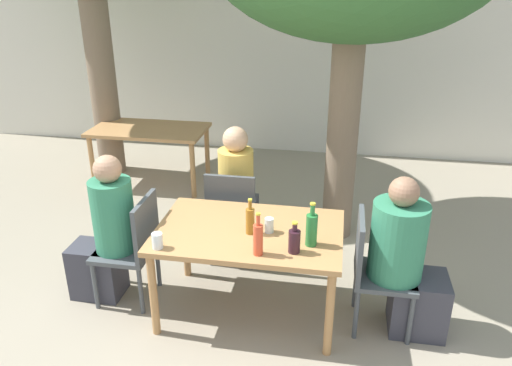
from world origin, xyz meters
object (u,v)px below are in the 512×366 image
object	(u,v)px
patio_chair_0	(134,244)
amber_bottle_1	(250,220)
patio_chair_1	(373,266)
drinking_glass_1	(269,225)
dining_table_back	(150,135)
wine_bottle_3	(294,241)
person_seated_1	(406,264)
green_bottle_0	(312,229)
patio_chair_2	(233,212)
person_seated_0	(106,236)
soda_bottle_2	(258,238)
dining_table_front	(249,239)
drinking_glass_0	(157,241)
person_seated_2	(238,196)

from	to	relation	value
patio_chair_0	amber_bottle_1	size ratio (longest dim) A/B	3.26
patio_chair_1	drinking_glass_1	size ratio (longest dim) A/B	8.14
dining_table_back	wine_bottle_3	xyz separation A→B (m)	(2.03, -2.54, 0.18)
patio_chair_1	amber_bottle_1	size ratio (longest dim) A/B	3.26
person_seated_1	green_bottle_0	xyz separation A→B (m)	(-0.68, -0.14, 0.29)
person_seated_1	amber_bottle_1	size ratio (longest dim) A/B	4.42
amber_bottle_1	wine_bottle_3	distance (m)	0.40
dining_table_back	patio_chair_2	world-z (taller)	patio_chair_2
dining_table_back	patio_chair_1	size ratio (longest dim) A/B	1.53
amber_bottle_1	drinking_glass_1	xyz separation A→B (m)	(0.13, 0.04, -0.05)
person_seated_0	green_bottle_0	distance (m)	1.66
patio_chair_0	soda_bottle_2	xyz separation A→B (m)	(1.05, -0.32, 0.33)
person_seated_1	drinking_glass_1	bearing A→B (deg)	90.36
amber_bottle_1	soda_bottle_2	xyz separation A→B (m)	(0.11, -0.28, 0.01)
dining_table_front	drinking_glass_0	distance (m)	0.69
dining_table_back	patio_chair_2	bearing A→B (deg)	-49.02
person_seated_2	drinking_glass_1	bearing A→B (deg)	114.92
wine_bottle_3	soda_bottle_2	bearing A→B (deg)	-163.61
dining_table_front	dining_table_back	world-z (taller)	same
soda_bottle_2	drinking_glass_1	bearing A→B (deg)	85.07
dining_table_front	drinking_glass_1	distance (m)	0.20
patio_chair_2	person_seated_0	xyz separation A→B (m)	(-0.88, -0.68, 0.04)
person_seated_1	drinking_glass_0	distance (m)	1.78
patio_chair_2	wine_bottle_3	bearing A→B (deg)	124.26
dining_table_front	patio_chair_1	world-z (taller)	patio_chair_1
dining_table_front	patio_chair_2	distance (m)	0.75
soda_bottle_2	amber_bottle_1	bearing A→B (deg)	111.00
soda_bottle_2	patio_chair_0	bearing A→B (deg)	162.80
dining_table_back	person_seated_0	distance (m)	2.34
patio_chair_1	drinking_glass_0	distance (m)	1.57
dining_table_back	patio_chair_2	distance (m)	2.12
patio_chair_2	drinking_glass_0	size ratio (longest dim) A/B	7.99
soda_bottle_2	patio_chair_1	bearing A→B (deg)	22.09
person_seated_1	green_bottle_0	bearing A→B (deg)	101.40
patio_chair_1	person_seated_0	distance (m)	2.08
patio_chair_0	soda_bottle_2	bearing A→B (deg)	72.80
person_seated_2	green_bottle_0	xyz separation A→B (m)	(0.74, -1.05, 0.29)
drinking_glass_1	dining_table_front	bearing A→B (deg)	177.60
green_bottle_0	soda_bottle_2	world-z (taller)	green_bottle_0
patio_chair_0	person_seated_2	world-z (taller)	person_seated_2
patio_chair_2	drinking_glass_1	bearing A→B (deg)	121.86
person_seated_0	amber_bottle_1	world-z (taller)	person_seated_0
wine_bottle_3	patio_chair_0	bearing A→B (deg)	168.80
patio_chair_1	drinking_glass_0	world-z (taller)	patio_chair_1
patio_chair_0	patio_chair_1	xyz separation A→B (m)	(1.85, 0.00, 0.00)
patio_chair_1	wine_bottle_3	world-z (taller)	wine_bottle_3
green_bottle_0	drinking_glass_1	bearing A→B (deg)	157.49
green_bottle_0	person_seated_1	bearing A→B (deg)	11.40
patio_chair_0	amber_bottle_1	distance (m)	1.00
soda_bottle_2	drinking_glass_1	world-z (taller)	soda_bottle_2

